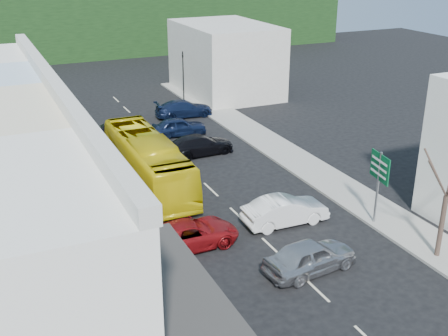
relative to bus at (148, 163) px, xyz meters
The scene contains 17 objects.
ground 10.94m from the bus, 71.89° to the right, with size 120.00×120.00×0.00m, color black.
sidewalk_left 4.40m from the bus, behind, with size 3.00×52.00×0.15m, color gray.
sidewalk_right 10.97m from the bus, ahead, with size 3.00×52.00×0.15m, color gray.
distant_block_right 24.47m from the bus, 53.91° to the left, with size 8.00×12.00×7.00m, color #B7B2A8.
hillside 55.08m from the bus, 88.00° to the left, with size 80.00×26.00×14.00m.
bus is the anchor object (origin of this frame).
car_silver 13.53m from the bus, 73.18° to the right, with size 1.80×4.40×1.40m, color #A7A7AB.
car_white 9.81m from the bus, 57.29° to the right, with size 1.80×4.40×1.40m, color silver.
car_red 8.45m from the bus, 92.80° to the right, with size 1.90×4.60×1.40m, color maroon.
car_black_near 6.47m from the bus, 37.04° to the left, with size 1.84×4.50×1.40m, color black.
car_navy_mid 10.12m from the bus, 58.65° to the left, with size 1.80×4.40×1.40m, color black.
car_black_far 9.15m from the bus, 85.44° to the left, with size 1.80×4.40×1.40m, color black.
car_navy_far 15.33m from the bus, 60.85° to the left, with size 1.84×4.50×1.40m, color black.
pedestrian_left 8.90m from the bus, 125.28° to the right, with size 0.60×0.40×1.70m, color black.
direction_sign 14.19m from the bus, 46.50° to the right, with size 0.54×1.91×4.24m, color #055329, non-canonical shape.
street_tree 17.86m from the bus, 54.54° to the right, with size 2.70×2.70×6.68m, color #34251E, non-canonical shape.
traffic_signal 20.60m from the bus, 63.14° to the left, with size 0.79×1.08×4.86m, color black, non-canonical shape.
Camera 1 is at (-12.59, -21.78, 14.50)m, focal length 45.00 mm.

